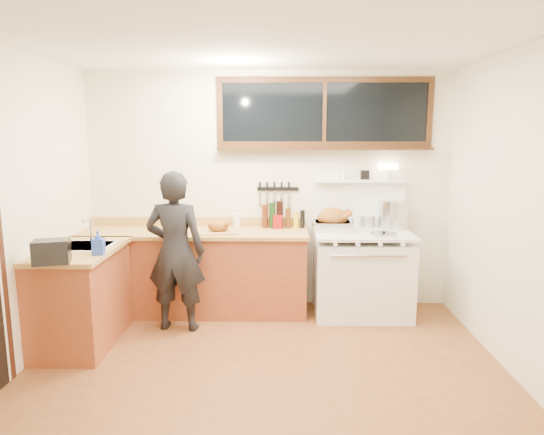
{
  "coord_description": "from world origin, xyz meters",
  "views": [
    {
      "loc": [
        0.13,
        -3.61,
        1.92
      ],
      "look_at": [
        0.05,
        0.85,
        1.15
      ],
      "focal_mm": 32.0,
      "sensor_mm": 36.0,
      "label": 1
    }
  ],
  "objects_px": {
    "man": "(176,252)",
    "cutting_board": "(219,228)",
    "roast_turkey": "(333,221)",
    "vintage_stove": "(362,272)"
  },
  "relations": [
    {
      "from": "man",
      "to": "cutting_board",
      "type": "height_order",
      "value": "man"
    },
    {
      "from": "man",
      "to": "roast_turkey",
      "type": "height_order",
      "value": "man"
    },
    {
      "from": "vintage_stove",
      "to": "man",
      "type": "height_order",
      "value": "vintage_stove"
    },
    {
      "from": "cutting_board",
      "to": "vintage_stove",
      "type": "bearing_deg",
      "value": 2.61
    },
    {
      "from": "vintage_stove",
      "to": "cutting_board",
      "type": "distance_m",
      "value": 1.59
    },
    {
      "from": "roast_turkey",
      "to": "man",
      "type": "bearing_deg",
      "value": -161.46
    },
    {
      "from": "vintage_stove",
      "to": "cutting_board",
      "type": "height_order",
      "value": "vintage_stove"
    },
    {
      "from": "cutting_board",
      "to": "roast_turkey",
      "type": "bearing_deg",
      "value": 7.43
    },
    {
      "from": "vintage_stove",
      "to": "roast_turkey",
      "type": "height_order",
      "value": "vintage_stove"
    },
    {
      "from": "cutting_board",
      "to": "roast_turkey",
      "type": "relative_size",
      "value": 0.98
    }
  ]
}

